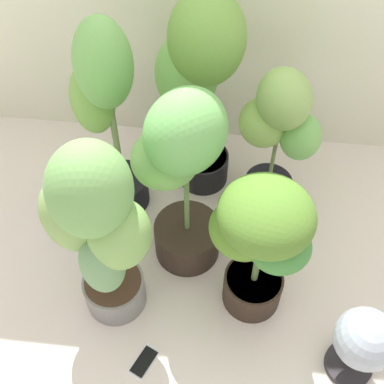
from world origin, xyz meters
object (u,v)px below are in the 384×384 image
(potted_plant_front_left, at_px, (97,227))
(potted_plant_front_right, at_px, (261,239))
(floor_fan, at_px, (364,341))
(potted_plant_back_left, at_px, (107,110))
(nutrient_bottle, at_px, (60,204))
(potted_plant_center, at_px, (182,173))
(cell_phone, at_px, (144,362))
(potted_plant_back_right, at_px, (277,137))
(potted_plant_back_center, at_px, (199,73))

(potted_plant_front_left, relative_size, potted_plant_front_right, 1.31)
(potted_plant_front_right, relative_size, floor_fan, 1.89)
(potted_plant_back_left, bearing_deg, nutrient_bottle, -148.45)
(potted_plant_front_right, bearing_deg, nutrient_bottle, 160.86)
(potted_plant_center, xyz_separation_m, cell_phone, (-0.09, -0.53, -0.51))
(potted_plant_center, distance_m, cell_phone, 0.74)
(potted_plant_front_left, distance_m, potted_plant_center, 0.38)
(potted_plant_back_right, bearing_deg, cell_phone, -118.61)
(potted_plant_front_right, xyz_separation_m, nutrient_bottle, (-0.87, 0.30, -0.32))
(potted_plant_back_left, bearing_deg, potted_plant_front_right, -35.65)
(potted_plant_front_right, height_order, floor_fan, potted_plant_front_right)
(potted_plant_back_right, xyz_separation_m, nutrient_bottle, (-0.92, -0.19, -0.33))
(potted_plant_front_right, distance_m, potted_plant_back_center, 0.71)
(potted_plant_back_right, distance_m, cell_phone, 1.03)
(floor_fan, bearing_deg, cell_phone, 128.07)
(cell_phone, xyz_separation_m, floor_fan, (0.77, 0.07, 0.23))
(cell_phone, bearing_deg, potted_plant_back_left, 132.10)
(potted_plant_back_center, bearing_deg, potted_plant_front_left, -111.08)
(potted_plant_back_left, height_order, floor_fan, potted_plant_back_left)
(potted_plant_back_left, bearing_deg, potted_plant_front_left, -81.94)
(potted_plant_back_left, distance_m, cell_phone, 0.98)
(nutrient_bottle, bearing_deg, floor_fan, -23.66)
(potted_plant_back_center, xyz_separation_m, nutrient_bottle, (-0.58, -0.33, -0.52))
(potted_plant_back_right, distance_m, potted_plant_back_center, 0.40)
(potted_plant_front_right, distance_m, potted_plant_center, 0.37)
(potted_plant_center, bearing_deg, potted_plant_back_center, 87.30)
(potted_plant_front_right, bearing_deg, cell_phone, -140.82)
(cell_phone, height_order, floor_fan, floor_fan)
(potted_plant_front_left, height_order, nutrient_bottle, potted_plant_front_left)
(potted_plant_back_right, height_order, potted_plant_back_left, potted_plant_back_left)
(potted_plant_back_center, bearing_deg, potted_plant_back_right, -22.14)
(potted_plant_back_right, xyz_separation_m, potted_plant_front_right, (-0.05, -0.49, -0.01))
(nutrient_bottle, bearing_deg, potted_plant_back_center, 29.24)
(floor_fan, relative_size, nutrient_bottle, 1.47)
(potted_plant_back_center, distance_m, floor_fan, 1.17)
(potted_plant_center, distance_m, potted_plant_back_center, 0.44)
(potted_plant_front_left, bearing_deg, nutrient_bottle, 130.07)
(potted_plant_front_left, relative_size, potted_plant_back_left, 0.92)
(potted_plant_front_left, distance_m, potted_plant_front_right, 0.56)
(potted_plant_center, relative_size, nutrient_bottle, 3.58)
(potted_plant_front_left, bearing_deg, potted_plant_center, 48.21)
(potted_plant_center, distance_m, floor_fan, 0.87)
(potted_plant_front_right, xyz_separation_m, floor_fan, (0.38, -0.25, -0.20))
(potted_plant_front_right, relative_size, potted_plant_center, 0.78)
(potted_plant_back_center, bearing_deg, potted_plant_front_right, -65.92)
(potted_plant_front_left, height_order, cell_phone, potted_plant_front_left)
(potted_plant_back_right, xyz_separation_m, floor_fan, (0.33, -0.74, -0.21))
(potted_plant_back_right, relative_size, potted_plant_back_left, 0.79)
(potted_plant_back_center, bearing_deg, floor_fan, -52.80)
(potted_plant_back_right, relative_size, floor_fan, 2.12)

